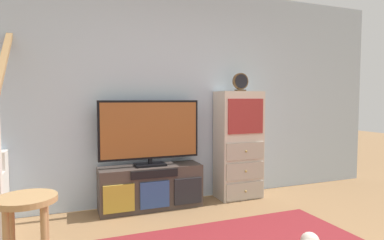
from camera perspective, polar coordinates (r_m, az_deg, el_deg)
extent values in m
cube|color=#A8BCD1|center=(4.15, -4.22, 4.46)|extent=(6.40, 0.12, 2.70)
cube|color=#423833|center=(3.95, -7.26, -11.59)|extent=(1.20, 0.36, 0.51)
cube|color=#B79333|center=(3.71, -12.70, -13.34)|extent=(0.34, 0.02, 0.30)
cube|color=#2D4784|center=(3.79, -6.54, -12.92)|extent=(0.34, 0.02, 0.30)
cube|color=#232328|center=(3.90, -0.70, -12.39)|extent=(0.34, 0.02, 0.30)
cube|color=black|center=(3.73, -6.56, -9.40)|extent=(0.54, 0.02, 0.09)
cube|color=black|center=(3.91, -7.37, -7.77)|extent=(0.36, 0.22, 0.02)
cylinder|color=black|center=(3.90, -7.37, -7.17)|extent=(0.05, 0.05, 0.06)
cube|color=black|center=(3.85, -7.42, -1.68)|extent=(1.19, 0.05, 0.69)
cube|color=brown|center=(3.82, -7.31, -1.72)|extent=(1.14, 0.01, 0.64)
cube|color=beige|center=(4.31, 8.15, -4.31)|extent=(0.58, 0.34, 1.39)
cube|color=#ADA497|center=(4.27, 9.29, -12.19)|extent=(0.53, 0.02, 0.21)
sphere|color=olive|center=(4.26, 9.42, -12.25)|extent=(0.03, 0.03, 0.03)
cube|color=#ADA497|center=(4.21, 9.33, -8.85)|extent=(0.53, 0.02, 0.21)
sphere|color=olive|center=(4.19, 9.46, -8.89)|extent=(0.03, 0.03, 0.03)
cube|color=#ADA497|center=(4.16, 9.37, -5.41)|extent=(0.53, 0.02, 0.21)
sphere|color=olive|center=(4.15, 9.50, -5.45)|extent=(0.03, 0.03, 0.03)
cube|color=maroon|center=(4.12, 9.43, 0.66)|extent=(0.49, 0.02, 0.44)
cube|color=#4C3823|center=(4.25, 8.48, 5.16)|extent=(0.13, 0.08, 0.02)
cylinder|color=brown|center=(4.26, 8.50, 6.73)|extent=(0.21, 0.04, 0.21)
cylinder|color=black|center=(4.24, 8.67, 6.75)|extent=(0.18, 0.01, 0.18)
cube|color=#9E7547|center=(3.62, -30.07, 9.65)|extent=(0.06, 1.33, 0.99)
cylinder|color=#A37A4C|center=(2.15, -27.10, -12.30)|extent=(0.34, 0.34, 0.03)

